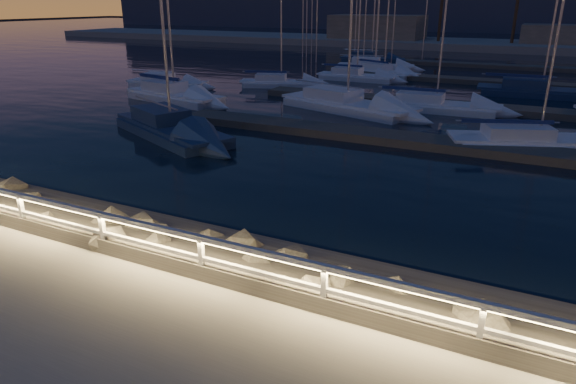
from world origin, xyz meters
name	(u,v)px	position (x,y,z in m)	size (l,w,h in m)	color
ground	(168,268)	(0.00, 0.00, 0.00)	(400.00, 400.00, 0.00)	gray
harbor_water	(435,99)	(0.00, 31.22, -0.97)	(400.00, 440.00, 0.60)	black
guard_rail	(163,238)	(-0.07, 0.00, 0.77)	(44.11, 0.12, 1.06)	white
riprap	(216,252)	(0.26, 1.59, -0.24)	(37.41, 3.31, 1.43)	#69645A
floating_docks	(439,89)	(0.00, 32.50, -0.40)	(22.00, 36.00, 0.40)	#625B51
far_shore	(496,43)	(-0.12, 74.05, 0.29)	(160.00, 14.00, 5.20)	gray
distant_hills	(432,6)	(-22.13, 133.69, 4.74)	(230.00, 37.50, 18.00)	#353C52
sailboat_a	(173,94)	(-15.80, 20.02, -0.12)	(8.32, 3.99, 13.75)	white
sailboat_b	(169,127)	(-9.73, 12.10, -0.13)	(8.81, 5.78, 14.71)	navy
sailboat_c	(344,103)	(-3.98, 22.34, -0.13)	(9.64, 5.34, 15.78)	white
sailboat_e	(166,82)	(-20.18, 24.62, -0.18)	(6.77, 2.91, 11.23)	white
sailboat_f	(279,82)	(-12.08, 28.93, -0.20)	(6.85, 4.00, 11.29)	white
sailboat_g	(433,104)	(1.08, 24.72, -0.18)	(7.91, 2.71, 13.24)	white
sailboat_h	(534,140)	(7.24, 17.89, -0.19)	(8.40, 5.05, 13.77)	white
sailboat_i	(373,66)	(-8.52, 42.57, -0.14)	(7.79, 3.72, 12.87)	white
sailboat_j	(355,76)	(-7.83, 35.16, -0.19)	(6.97, 2.21, 11.80)	white
sailboat_k	(538,90)	(6.86, 33.43, -0.15)	(8.97, 3.27, 14.93)	navy
sailboat_m	(370,59)	(-10.99, 49.14, -0.16)	(7.12, 2.35, 12.07)	navy
sailboat_n	(383,71)	(-6.49, 39.07, -0.19)	(7.10, 4.57, 11.82)	white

